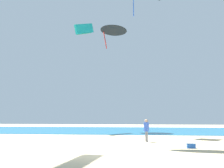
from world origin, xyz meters
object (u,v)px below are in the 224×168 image
object	(u,v)px
cooler_box	(191,146)
person_central	(146,128)
kite_delta_black	(114,28)
kite_parafoil_teal	(84,29)

from	to	relation	value
cooler_box	person_central	bearing A→B (deg)	124.88
cooler_box	kite_delta_black	size ratio (longest dim) A/B	0.10
person_central	kite_parafoil_teal	bearing A→B (deg)	-155.79
person_central	cooler_box	world-z (taller)	person_central
person_central	kite_parafoil_teal	distance (m)	21.90
cooler_box	kite_parafoil_teal	size ratio (longest dim) A/B	0.12
kite_parafoil_teal	kite_delta_black	xyz separation A→B (m)	(4.26, 1.78, 0.53)
person_central	kite_parafoil_teal	size ratio (longest dim) A/B	0.41
person_central	kite_delta_black	size ratio (longest dim) A/B	0.34
person_central	kite_parafoil_teal	world-z (taller)	kite_parafoil_teal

